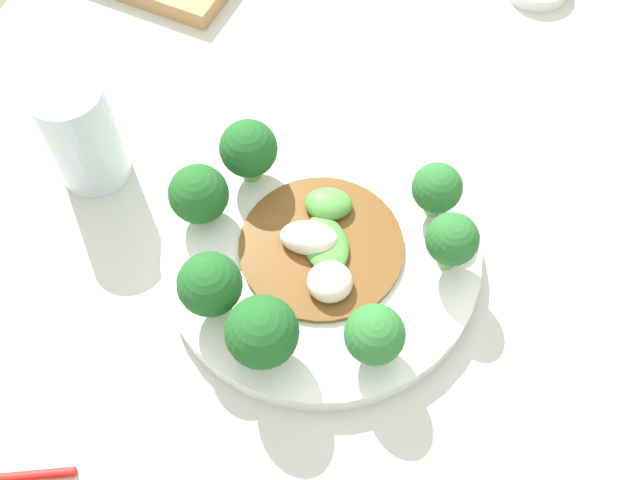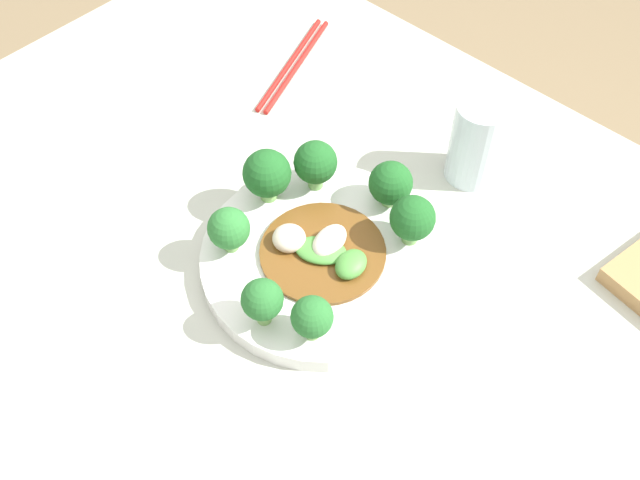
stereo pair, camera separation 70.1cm
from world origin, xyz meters
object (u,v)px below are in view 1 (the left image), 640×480
stirfry_center (321,246)px  broccoli_southeast (437,188)px  broccoli_southwest (375,335)px  plate (320,258)px  broccoli_northeast (249,149)px  broccoli_north (199,194)px  broccoli_south (452,240)px  broccoli_northwest (210,285)px  broccoli_west (262,333)px  drinking_glass (81,133)px

stirfry_center → broccoli_southeast: bearing=-51.9°
broccoli_southwest → stirfry_center: size_ratio=0.41×
plate → broccoli_northeast: broccoli_northeast is taller
broccoli_north → broccoli_south: bearing=-87.5°
broccoli_south → broccoli_northeast: bearing=76.7°
broccoli_northwest → stirfry_center: size_ratio=0.46×
broccoli_west → stirfry_center: broccoli_west is taller
broccoli_northwest → drinking_glass: size_ratio=0.59×
broccoli_southeast → plate: bearing=128.8°
broccoli_north → broccoli_northwest: size_ratio=0.90×
broccoli_southeast → stirfry_center: 0.11m
broccoli_north → broccoli_southeast: bearing=-73.2°
plate → broccoli_southwest: size_ratio=4.80×
plate → broccoli_south: bearing=-79.9°
broccoli_north → broccoli_southwest: size_ratio=1.03×
broccoli_north → broccoli_northeast: 0.06m
broccoli_west → broccoli_northwest: broccoli_west is taller
broccoli_south → broccoli_northeast: broccoli_northeast is taller
stirfry_center → broccoli_north: bearing=86.1°
plate → broccoli_northwest: bearing=136.1°
plate → broccoli_north: (0.01, 0.11, 0.04)m
broccoli_northeast → broccoli_southwest: 0.20m
broccoli_northeast → broccoli_southeast: size_ratio=1.14×
broccoli_northeast → broccoli_northwest: bearing=-174.8°
broccoli_southeast → broccoli_southwest: size_ratio=0.97×
plate → broccoli_southeast: 0.11m
broccoli_south → drinking_glass: size_ratio=0.54×
plate → broccoli_west: bearing=169.8°
broccoli_south → broccoli_southwest: broccoli_south is taller
broccoli_south → drinking_glass: bearing=86.0°
broccoli_northwest → stirfry_center: bearing=-43.3°
broccoli_northeast → stirfry_center: 0.10m
broccoli_northwest → stirfry_center: (0.07, -0.07, -0.03)m
broccoli_west → drinking_glass: drinking_glass is taller
broccoli_northeast → stirfry_center: bearing=-126.6°
broccoli_northeast → broccoli_southwest: bearing=-133.9°
broccoli_south → plate: bearing=100.1°
broccoli_southeast → broccoli_northwest: bearing=132.3°
broccoli_southwest → drinking_glass: 0.31m
broccoli_north → stirfry_center: size_ratio=0.42×
plate → broccoli_north: size_ratio=4.67×
stirfry_center → broccoli_southwest: bearing=-141.2°
broccoli_north → stirfry_center: broccoli_north is taller
drinking_glass → broccoli_southwest: bearing=-112.0°
broccoli_north → broccoli_west: bearing=-140.3°
broccoli_north → broccoli_northwest: 0.09m
broccoli_south → broccoli_north: broccoli_south is taller
broccoli_southeast → drinking_glass: (-0.02, 0.31, 0.00)m
drinking_glass → stirfry_center: bearing=-99.9°
plate → stirfry_center: (0.00, -0.00, 0.02)m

